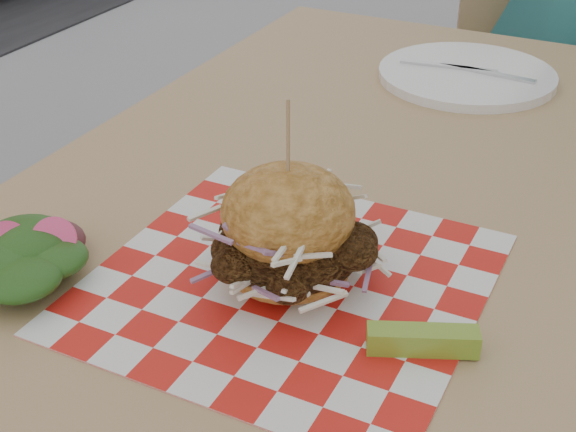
# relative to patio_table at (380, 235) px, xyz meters

# --- Properties ---
(patio_table) EXTENTS (0.80, 1.20, 0.75)m
(patio_table) POSITION_rel_patio_table_xyz_m (0.00, 0.00, 0.00)
(patio_table) COLOR tan
(patio_table) RESTS_ON ground
(patio_chair) EXTENTS (0.54, 0.54, 0.95)m
(patio_chair) POSITION_rel_patio_table_xyz_m (-0.03, 1.03, -0.12)
(patio_chair) COLOR tan
(patio_chair) RESTS_ON ground
(paper_liner) EXTENTS (0.36, 0.36, 0.00)m
(paper_liner) POSITION_rel_patio_table_xyz_m (-0.01, -0.24, 0.08)
(paper_liner) COLOR red
(paper_liner) RESTS_ON patio_table
(sandwich) EXTENTS (0.17, 0.17, 0.19)m
(sandwich) POSITION_rel_patio_table_xyz_m (-0.01, -0.24, 0.13)
(sandwich) COLOR #C48437
(sandwich) RESTS_ON paper_liner
(pickle_spear) EXTENTS (0.10, 0.06, 0.02)m
(pickle_spear) POSITION_rel_patio_table_xyz_m (0.14, -0.28, 0.09)
(pickle_spear) COLOR #86A530
(pickle_spear) RESTS_ON paper_liner
(side_salad) EXTENTS (0.14, 0.13, 0.05)m
(side_salad) POSITION_rel_patio_table_xyz_m (-0.24, -0.34, 0.09)
(side_salad) COLOR #3F1419
(side_salad) RESTS_ON patio_table
(place_setting) EXTENTS (0.27, 0.27, 0.02)m
(place_setting) POSITION_rel_patio_table_xyz_m (0.00, 0.36, 0.09)
(place_setting) COLOR white
(place_setting) RESTS_ON patio_table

